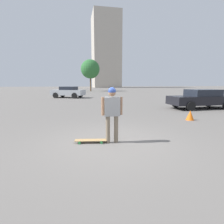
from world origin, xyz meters
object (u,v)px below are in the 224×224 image
person (112,109)px  skateboard (91,140)px  car_parked_far (68,92)px  car_parked_near (201,99)px  traffic_cone (190,115)px

person → skateboard: bearing=171.7°
skateboard → car_parked_far: (-18.31, -1.49, 0.70)m
car_parked_near → traffic_cone: bearing=46.0°
traffic_cone → skateboard: bearing=-64.6°
person → skateboard: 1.20m
person → traffic_cone: 5.32m
car_parked_far → person: bearing=121.1°
car_parked_near → car_parked_far: size_ratio=1.03×
skateboard → car_parked_far: size_ratio=0.22×
car_parked_near → car_parked_far: 15.89m
person → car_parked_near: person is taller
person → traffic_cone: bearing=30.0°
person → car_parked_near: bearing=38.2°
skateboard → traffic_cone: (-2.48, 5.23, 0.17)m
person → car_parked_far: 18.54m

